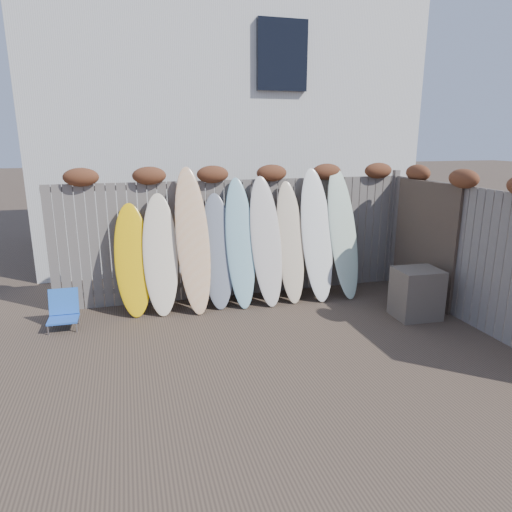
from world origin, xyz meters
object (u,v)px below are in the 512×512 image
object	(u,v)px
wooden_crate	(417,293)
lattice_panel	(424,243)
surfboard_0	(133,260)
beach_chair	(64,310)

from	to	relation	value
wooden_crate	lattice_panel	distance (m)	0.98
lattice_panel	surfboard_0	distance (m)	4.68
surfboard_0	beach_chair	bearing A→B (deg)	-163.95
surfboard_0	wooden_crate	bearing A→B (deg)	-19.57
beach_chair	surfboard_0	distance (m)	1.22
lattice_panel	surfboard_0	size ratio (longest dim) A/B	1.13
beach_chair	wooden_crate	distance (m)	5.25
wooden_crate	lattice_panel	xyz separation A→B (m)	(0.48, 0.59, 0.62)
beach_chair	wooden_crate	size ratio (longest dim) A/B	0.72
beach_chair	lattice_panel	world-z (taller)	lattice_panel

